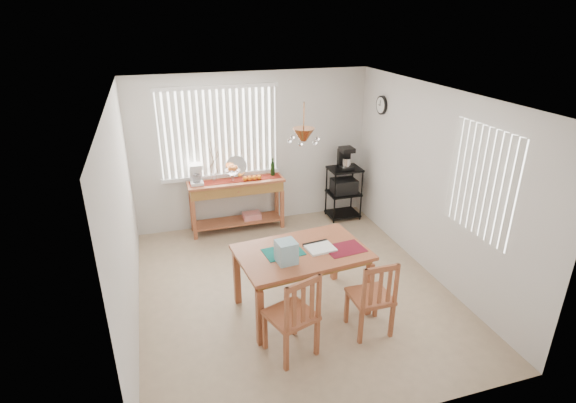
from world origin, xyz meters
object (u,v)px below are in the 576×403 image
object	(u,v)px
chair_right	(372,297)
chair_left	(293,316)
wire_cart	(344,188)
cart_items	(345,158)
dining_table	(302,258)
sideboard	(237,193)

from	to	relation	value
chair_right	chair_left	bearing A→B (deg)	-174.82
wire_cart	cart_items	distance (m)	0.55
dining_table	wire_cart	bearing A→B (deg)	55.95
cart_items	dining_table	xyz separation A→B (m)	(-1.59, -2.36, -0.39)
wire_cart	dining_table	distance (m)	2.84
chair_left	wire_cart	bearing A→B (deg)	58.05
wire_cart	sideboard	bearing A→B (deg)	177.39
wire_cart	chair_right	size ratio (longest dim) A/B	0.96
cart_items	sideboard	bearing A→B (deg)	177.69
cart_items	dining_table	size ratio (longest dim) A/B	0.24
dining_table	chair_right	xyz separation A→B (m)	(0.62, -0.67, -0.25)
sideboard	cart_items	size ratio (longest dim) A/B	4.11
cart_items	chair_right	world-z (taller)	cart_items
cart_items	chair_left	xyz separation A→B (m)	(-1.94, -3.12, -0.61)
wire_cart	dining_table	size ratio (longest dim) A/B	0.58
sideboard	chair_left	distance (m)	3.20
chair_left	sideboard	bearing A→B (deg)	89.42
sideboard	wire_cart	xyz separation A→B (m)	(1.90, -0.09, -0.11)
sideboard	chair_right	bearing A→B (deg)	-73.22
cart_items	chair_left	size ratio (longest dim) A/B	0.38
wire_cart	chair_left	distance (m)	3.66
sideboard	chair_right	xyz separation A→B (m)	(0.94, -3.11, -0.19)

